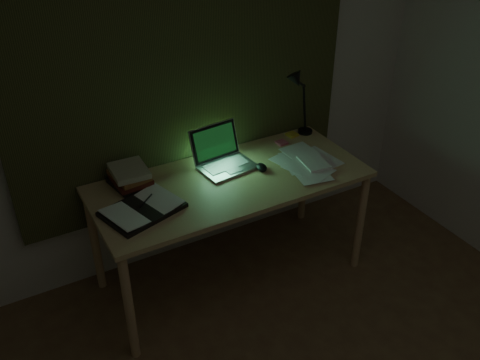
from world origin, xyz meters
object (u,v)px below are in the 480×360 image
(loose_papers, at_px, (306,164))
(desk, at_px, (231,230))
(desk_lamp, at_px, (308,97))
(open_textbook, at_px, (142,209))
(book_stack, at_px, (130,176))
(laptop, at_px, (228,152))

(loose_papers, bearing_deg, desk, 171.03)
(desk, xyz_separation_m, loose_papers, (0.50, -0.08, 0.39))
(desk, height_order, desk_lamp, desk_lamp)
(loose_papers, height_order, desk_lamp, desk_lamp)
(open_textbook, xyz_separation_m, book_stack, (0.03, 0.28, 0.05))
(laptop, relative_size, open_textbook, 0.92)
(book_stack, bearing_deg, loose_papers, -16.27)
(book_stack, bearing_deg, open_textbook, -96.17)
(desk_lamp, bearing_deg, open_textbook, -173.00)
(open_textbook, height_order, desk_lamp, desk_lamp)
(loose_papers, xyz_separation_m, desk_lamp, (0.25, 0.37, 0.26))
(open_textbook, height_order, book_stack, book_stack)
(open_textbook, bearing_deg, laptop, -0.83)
(desk, xyz_separation_m, laptop, (0.05, 0.12, 0.50))
(open_textbook, xyz_separation_m, loose_papers, (1.07, -0.02, -0.01))
(book_stack, xyz_separation_m, loose_papers, (1.04, -0.30, -0.05))
(book_stack, bearing_deg, desk, -22.47)
(open_textbook, height_order, loose_papers, open_textbook)
(book_stack, height_order, loose_papers, book_stack)
(desk, bearing_deg, book_stack, 157.53)
(desk, distance_m, book_stack, 0.74)
(desk, xyz_separation_m, book_stack, (-0.55, 0.23, 0.44))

